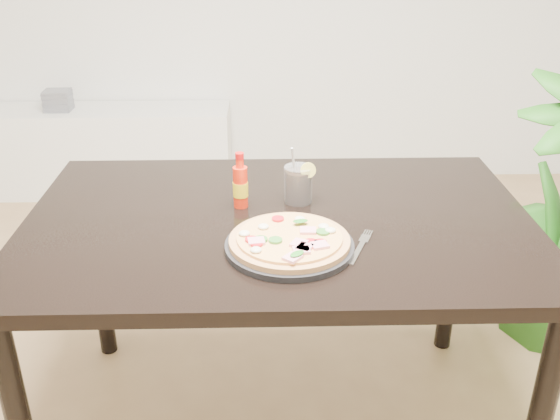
{
  "coord_description": "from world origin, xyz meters",
  "views": [
    {
      "loc": [
        0.11,
        -1.39,
        1.51
      ],
      "look_at": [
        0.14,
        0.03,
        0.83
      ],
      "focal_mm": 40.0,
      "sensor_mm": 36.0,
      "label": 1
    }
  ],
  "objects_px": {
    "hot_sauce_bottle": "(240,186)",
    "fork": "(361,246)",
    "plate": "(289,246)",
    "media_console": "(110,150)",
    "pizza": "(290,240)",
    "cola_cup": "(298,185)",
    "dining_table": "(279,244)"
  },
  "relations": [
    {
      "from": "hot_sauce_bottle",
      "to": "dining_table",
      "type": "bearing_deg",
      "value": -34.63
    },
    {
      "from": "plate",
      "to": "media_console",
      "type": "bearing_deg",
      "value": 114.73
    },
    {
      "from": "dining_table",
      "to": "hot_sauce_bottle",
      "type": "xyz_separation_m",
      "value": [
        -0.11,
        0.07,
        0.15
      ]
    },
    {
      "from": "plate",
      "to": "pizza",
      "type": "distance_m",
      "value": 0.02
    },
    {
      "from": "plate",
      "to": "hot_sauce_bottle",
      "type": "distance_m",
      "value": 0.29
    },
    {
      "from": "cola_cup",
      "to": "hot_sauce_bottle",
      "type": "bearing_deg",
      "value": -169.21
    },
    {
      "from": "dining_table",
      "to": "fork",
      "type": "distance_m",
      "value": 0.28
    },
    {
      "from": "cola_cup",
      "to": "fork",
      "type": "distance_m",
      "value": 0.32
    },
    {
      "from": "fork",
      "to": "cola_cup",
      "type": "bearing_deg",
      "value": 139.66
    },
    {
      "from": "plate",
      "to": "hot_sauce_bottle",
      "type": "height_order",
      "value": "hot_sauce_bottle"
    },
    {
      "from": "hot_sauce_bottle",
      "to": "fork",
      "type": "relative_size",
      "value": 0.9
    },
    {
      "from": "pizza",
      "to": "hot_sauce_bottle",
      "type": "relative_size",
      "value": 1.86
    },
    {
      "from": "media_console",
      "to": "dining_table",
      "type": "bearing_deg",
      "value": -63.79
    },
    {
      "from": "fork",
      "to": "hot_sauce_bottle",
      "type": "bearing_deg",
      "value": 163.65
    },
    {
      "from": "cola_cup",
      "to": "media_console",
      "type": "bearing_deg",
      "value": 118.95
    },
    {
      "from": "plate",
      "to": "cola_cup",
      "type": "bearing_deg",
      "value": 82.76
    },
    {
      "from": "cola_cup",
      "to": "dining_table",
      "type": "bearing_deg",
      "value": -118.95
    },
    {
      "from": "plate",
      "to": "pizza",
      "type": "relative_size",
      "value": 1.07
    },
    {
      "from": "dining_table",
      "to": "cola_cup",
      "type": "height_order",
      "value": "cola_cup"
    },
    {
      "from": "hot_sauce_bottle",
      "to": "cola_cup",
      "type": "relative_size",
      "value": 0.94
    },
    {
      "from": "dining_table",
      "to": "media_console",
      "type": "xyz_separation_m",
      "value": [
        -0.94,
        1.92,
        -0.42
      ]
    },
    {
      "from": "hot_sauce_bottle",
      "to": "pizza",
      "type": "bearing_deg",
      "value": -63.17
    },
    {
      "from": "plate",
      "to": "media_console",
      "type": "height_order",
      "value": "plate"
    },
    {
      "from": "dining_table",
      "to": "media_console",
      "type": "relative_size",
      "value": 1.0
    },
    {
      "from": "dining_table",
      "to": "fork",
      "type": "relative_size",
      "value": 7.76
    },
    {
      "from": "hot_sauce_bottle",
      "to": "fork",
      "type": "distance_m",
      "value": 0.4
    },
    {
      "from": "pizza",
      "to": "media_console",
      "type": "distance_m",
      "value": 2.37
    },
    {
      "from": "pizza",
      "to": "cola_cup",
      "type": "distance_m",
      "value": 0.29
    },
    {
      "from": "media_console",
      "to": "pizza",
      "type": "bearing_deg",
      "value": -65.28
    },
    {
      "from": "dining_table",
      "to": "media_console",
      "type": "distance_m",
      "value": 2.18
    },
    {
      "from": "hot_sauce_bottle",
      "to": "fork",
      "type": "bearing_deg",
      "value": -38.6
    },
    {
      "from": "pizza",
      "to": "dining_table",
      "type": "bearing_deg",
      "value": 96.97
    }
  ]
}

